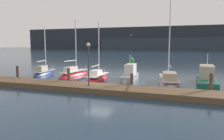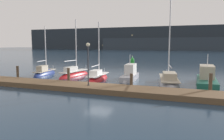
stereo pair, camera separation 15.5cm
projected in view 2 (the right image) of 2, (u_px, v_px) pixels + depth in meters
name	position (u px, v px, depth m)	size (l,w,h in m)	color
ground_plane	(99.00, 87.00, 21.07)	(400.00, 400.00, 0.00)	#1E3347
dock	(91.00, 88.00, 19.43)	(29.19, 2.80, 0.45)	brown
mooring_pile_0	(18.00, 73.00, 24.32)	(0.28, 0.28, 1.66)	#4C3D2D
mooring_pile_1	(69.00, 76.00, 22.03)	(0.28, 0.28, 1.69)	#4C3D2D
mooring_pile_2	(131.00, 81.00, 19.77)	(0.28, 0.28, 1.43)	#4C3D2D
mooring_pile_3	(210.00, 84.00, 17.47)	(0.28, 0.28, 1.77)	#4C3D2D
sailboat_berth_1	(45.00, 74.00, 28.85)	(2.12, 5.35, 7.14)	navy
sailboat_berth_2	(74.00, 75.00, 27.72)	(1.85, 6.07, 7.83)	red
sailboat_berth_3	(98.00, 79.00, 24.91)	(2.05, 5.57, 7.25)	red
motorboat_berth_4	(130.00, 78.00, 24.94)	(1.90, 5.30, 3.59)	gray
sailboat_berth_5	(169.00, 83.00, 22.56)	(3.30, 7.56, 10.11)	gray
motorboat_berth_6	(207.00, 81.00, 22.00)	(2.05, 6.97, 3.62)	#195647
channel_buoy	(132.00, 62.00, 40.12)	(1.07, 1.07, 1.97)	green
dock_lamppost	(88.00, 57.00, 19.00)	(0.32, 0.32, 3.74)	#2D2D33
hillside_backdrop	(186.00, 39.00, 146.89)	(240.00, 23.00, 15.96)	#232B33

